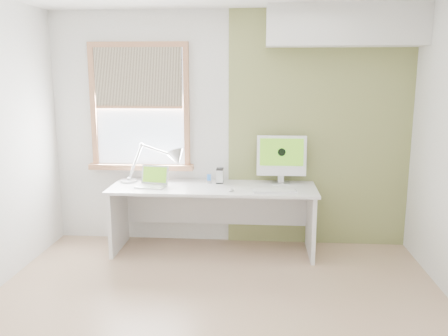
# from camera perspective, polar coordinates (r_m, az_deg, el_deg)

# --- Properties ---
(room) EXTENTS (4.04, 3.54, 2.64)m
(room) POSITION_cam_1_polar(r_m,az_deg,el_deg) (3.52, -1.30, 1.45)
(room) COLOR tan
(room) RESTS_ON ground
(accent_wall) EXTENTS (2.00, 0.02, 2.60)m
(accent_wall) POSITION_cam_1_polar(r_m,az_deg,el_deg) (5.27, 11.53, 4.51)
(accent_wall) COLOR #888B50
(accent_wall) RESTS_ON room
(soffit) EXTENTS (1.60, 0.40, 0.42)m
(soffit) POSITION_cam_1_polar(r_m,az_deg,el_deg) (5.12, 14.59, 16.54)
(soffit) COLOR white
(soffit) RESTS_ON room
(window) EXTENTS (1.20, 0.14, 1.42)m
(window) POSITION_cam_1_polar(r_m,az_deg,el_deg) (5.35, -10.28, 7.29)
(window) COLOR #A36844
(window) RESTS_ON room
(desk) EXTENTS (2.20, 0.70, 0.73)m
(desk) POSITION_cam_1_polar(r_m,az_deg,el_deg) (5.10, -1.28, -4.24)
(desk) COLOR silver
(desk) RESTS_ON room
(desk_lamp) EXTENTS (0.79, 0.40, 0.44)m
(desk_lamp) POSITION_cam_1_polar(r_m,az_deg,el_deg) (5.25, -6.92, 0.87)
(desk_lamp) COLOR silver
(desk_lamp) RESTS_ON desk
(laptop) EXTENTS (0.34, 0.30, 0.21)m
(laptop) POSITION_cam_1_polar(r_m,az_deg,el_deg) (5.05, -8.70, -1.62)
(laptop) COLOR silver
(laptop) RESTS_ON desk
(phone_dock) EXTENTS (0.07, 0.07, 0.12)m
(phone_dock) POSITION_cam_1_polar(r_m,az_deg,el_deg) (5.13, -1.84, -1.53)
(phone_dock) COLOR silver
(phone_dock) RESTS_ON desk
(external_drive) EXTENTS (0.08, 0.13, 0.16)m
(external_drive) POSITION_cam_1_polar(r_m,az_deg,el_deg) (5.15, -0.51, -0.94)
(external_drive) COLOR silver
(external_drive) RESTS_ON desk
(imac) EXTENTS (0.54, 0.18, 0.53)m
(imac) POSITION_cam_1_polar(r_m,az_deg,el_deg) (5.13, 7.04, 1.38)
(imac) COLOR silver
(imac) RESTS_ON desk
(keyboard) EXTENTS (0.46, 0.19, 0.02)m
(keyboard) POSITION_cam_1_polar(r_m,az_deg,el_deg) (4.78, 6.26, -2.84)
(keyboard) COLOR white
(keyboard) RESTS_ON desk
(mouse) EXTENTS (0.08, 0.10, 0.03)m
(mouse) POSITION_cam_1_polar(r_m,az_deg,el_deg) (4.79, 0.86, -2.71)
(mouse) COLOR white
(mouse) RESTS_ON desk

